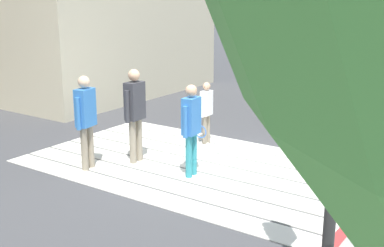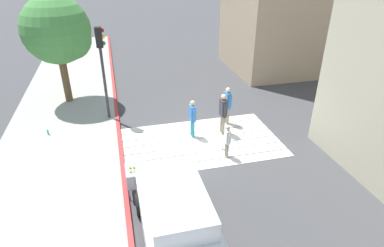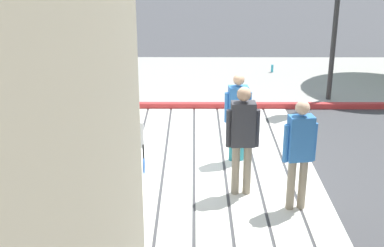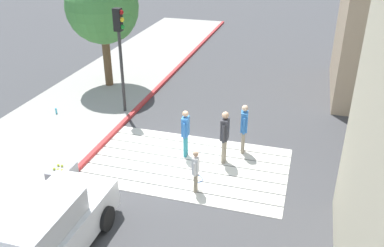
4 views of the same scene
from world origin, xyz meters
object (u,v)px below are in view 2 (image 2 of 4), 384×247
Objects in this scene: tennis_ball_cart at (135,176)px; pedestrian_child_with_racket at (227,140)px; car_parked_near_curb at (178,222)px; traffic_light_corner at (102,56)px; pedestrian_adult_trailing at (223,111)px; water_bottle at (48,132)px; pedestrian_adult_lead at (227,103)px; pedestrian_adult_side at (193,116)px; street_tree at (59,32)px.

pedestrian_child_with_racket is at bearing 19.92° from tennis_ball_cart.
car_parked_near_curb is 1.02× the size of traffic_light_corner.
pedestrian_adult_trailing is (4.66, -2.53, -1.98)m from traffic_light_corner.
water_bottle is 0.16× the size of pedestrian_child_with_racket.
pedestrian_adult_lead is 0.97× the size of pedestrian_adult_trailing.
pedestrian_child_with_racket reaches higher than tennis_ball_cart.
pedestrian_adult_side is at bearing -14.00° from water_bottle.
car_parked_near_curb is at bearing -68.71° from tennis_ball_cart.
pedestrian_adult_trailing is (3.99, 3.07, 0.36)m from tennis_ball_cart.
pedestrian_adult_side is at bearing -156.58° from pedestrian_adult_lead.
tennis_ball_cart is 0.61× the size of pedestrian_adult_side.
street_tree reaches higher than pedestrian_adult_lead.
pedestrian_adult_lead is at bearing -5.17° from water_bottle.
traffic_light_corner is 5.67m from pedestrian_adult_trailing.
street_tree is 3.03× the size of pedestrian_adult_lead.
pedestrian_adult_lead reaches higher than pedestrian_adult_side.
car_parked_near_curb is 6.21m from pedestrian_adult_trailing.
car_parked_near_curb reaches higher than tennis_ball_cart.
traffic_light_corner is 0.80× the size of street_tree.
pedestrian_child_with_racket is (-0.92, -2.60, -0.26)m from pedestrian_adult_lead.
car_parked_near_curb is at bearing -119.82° from pedestrian_adult_trailing.
pedestrian_adult_lead reaches higher than water_bottle.
water_bottle is at bearing 174.83° from pedestrian_adult_lead.
pedestrian_child_with_racket is (6.78, -3.29, 0.53)m from water_bottle.
pedestrian_adult_side is at bearing 178.80° from pedestrian_adult_trailing.
pedestrian_child_with_racket is (6.09, -6.77, -2.87)m from street_tree.
water_bottle is at bearing 154.11° from pedestrian_child_with_racket.
water_bottle is 7.78m from pedestrian_adult_lead.
traffic_light_corner reaches higher than tennis_ball_cart.
water_bottle is (-2.56, -1.03, -2.81)m from traffic_light_corner.
pedestrian_child_with_racket is (0.87, -1.82, -0.21)m from pedestrian_adult_side.
tennis_ball_cart is 4.10m from pedestrian_adult_side.
pedestrian_adult_lead is 1.06× the size of pedestrian_adult_side.
pedestrian_adult_lead is at bearing 59.17° from pedestrian_adult_trailing.
pedestrian_child_with_racket is (-0.44, -1.79, -0.29)m from pedestrian_adult_trailing.
pedestrian_adult_lead reaches higher than car_parked_near_curb.
pedestrian_adult_lead is at bearing 60.05° from car_parked_near_curb.
pedestrian_adult_trailing is (-0.48, -0.80, 0.04)m from pedestrian_adult_lead.
street_tree is at bearing 127.33° from traffic_light_corner.
car_parked_near_curb is 2.59× the size of pedestrian_adult_side.
water_bottle is 6.14m from pedestrian_adult_side.
pedestrian_child_with_racket is at bearing -48.05° from street_tree.
tennis_ball_cart is 3.77m from pedestrian_child_with_racket.
pedestrian_adult_side is (-1.79, -0.78, -0.05)m from pedestrian_adult_lead.
water_bottle is 7.43m from pedestrian_adult_trailing.
water_bottle is 7.56m from pedestrian_child_with_racket.
car_parked_near_curb is 5.70m from pedestrian_adult_side.
street_tree is 4.91m from water_bottle.
traffic_light_corner is 3.14m from street_tree.
car_parked_near_curb is 4.23× the size of tennis_ball_cart.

